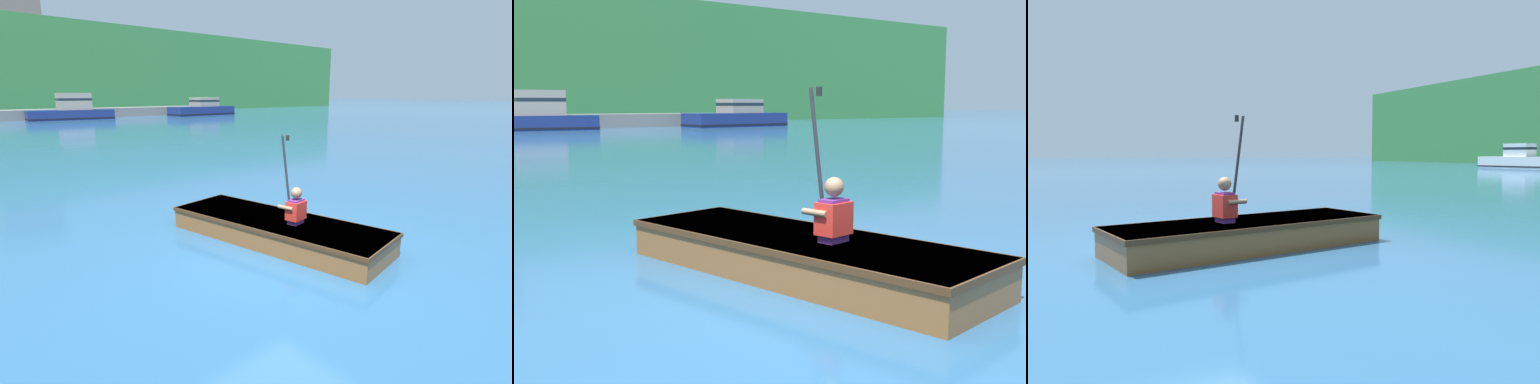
% 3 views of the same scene
% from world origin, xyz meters
% --- Properties ---
extents(ground_plane, '(300.00, 300.00, 0.00)m').
position_xyz_m(ground_plane, '(0.00, 0.00, 0.00)').
color(ground_plane, '#28567F').
extents(moored_boat_dock_west_inner, '(7.43, 3.13, 2.37)m').
position_xyz_m(moored_boat_dock_west_inner, '(8.21, 34.93, 0.84)').
color(moored_boat_dock_west_inner, navy).
rests_on(moored_boat_dock_west_inner, ground).
extents(moored_boat_dock_center_far, '(7.37, 2.87, 1.91)m').
position_xyz_m(moored_boat_dock_center_far, '(21.54, 33.68, 0.69)').
color(moored_boat_dock_center_far, navy).
rests_on(moored_boat_dock_center_far, ground).
extents(rowboat_foreground, '(1.79, 3.82, 0.36)m').
position_xyz_m(rowboat_foreground, '(0.46, 0.75, 0.21)').
color(rowboat_foreground, brown).
rests_on(rowboat_foreground, ground).
extents(person_paddler, '(0.39, 0.42, 1.34)m').
position_xyz_m(person_paddler, '(0.53, 0.36, 0.63)').
color(person_paddler, '#592672').
rests_on(person_paddler, rowboat_foreground).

